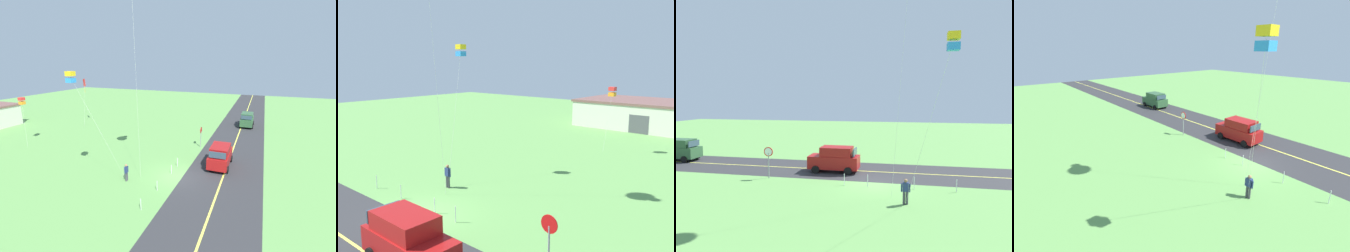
# 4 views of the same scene
# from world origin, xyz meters

# --- Properties ---
(ground_plane) EXTENTS (120.00, 120.00, 0.10)m
(ground_plane) POSITION_xyz_m (0.00, 0.00, -0.05)
(ground_plane) COLOR #60994C
(asphalt_road) EXTENTS (120.00, 7.00, 0.00)m
(asphalt_road) POSITION_xyz_m (0.00, -4.00, 0.00)
(asphalt_road) COLOR #2D2D30
(asphalt_road) RESTS_ON ground
(road_centre_stripe) EXTENTS (120.00, 0.16, 0.00)m
(road_centre_stripe) POSITION_xyz_m (0.00, -4.00, 0.01)
(road_centre_stripe) COLOR #E5E04C
(road_centre_stripe) RESTS_ON asphalt_road
(car_suv_foreground) EXTENTS (4.40, 2.12, 2.24)m
(car_suv_foreground) POSITION_xyz_m (3.75, -3.29, 1.15)
(car_suv_foreground) COLOR maroon
(car_suv_foreground) RESTS_ON ground
(car_parked_east_far) EXTENTS (4.40, 2.12, 2.24)m
(car_parked_east_far) POSITION_xyz_m (20.89, -4.75, 1.15)
(car_parked_east_far) COLOR #2D5633
(car_parked_east_far) RESTS_ON ground
(stop_sign) EXTENTS (0.76, 0.08, 2.56)m
(stop_sign) POSITION_xyz_m (8.54, -0.10, 1.80)
(stop_sign) COLOR gray
(stop_sign) RESTS_ON ground
(person_adult_near) EXTENTS (0.58, 0.22, 1.60)m
(person_adult_near) POSITION_xyz_m (-2.45, 3.94, 0.86)
(person_adult_near) COLOR #3F3F47
(person_adult_near) RESTS_ON ground
(kite_red_low) EXTENTS (2.37, 3.55, 9.64)m
(kite_red_low) POSITION_xyz_m (-4.53, 7.19, 9.17)
(kite_red_low) COLOR silver
(kite_red_low) RESTS_ON ground
(fence_post_0) EXTENTS (0.05, 0.05, 0.90)m
(fence_post_0) POSITION_xyz_m (-5.92, 0.70, 0.45)
(fence_post_0) COLOR silver
(fence_post_0) RESTS_ON ground
(fence_post_1) EXTENTS (0.05, 0.05, 0.90)m
(fence_post_1) POSITION_xyz_m (-3.04, 0.70, 0.45)
(fence_post_1) COLOR silver
(fence_post_1) RESTS_ON ground
(fence_post_2) EXTENTS (0.05, 0.05, 0.90)m
(fence_post_2) POSITION_xyz_m (0.31, 0.70, 0.45)
(fence_post_2) COLOR silver
(fence_post_2) RESTS_ON ground
(fence_post_3) EXTENTS (0.05, 0.05, 0.90)m
(fence_post_3) POSITION_xyz_m (2.08, 0.70, 0.45)
(fence_post_3) COLOR silver
(fence_post_3) RESTS_ON ground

